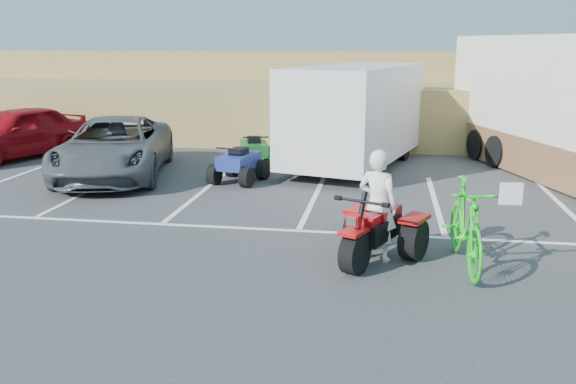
# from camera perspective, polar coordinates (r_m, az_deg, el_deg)

# --- Properties ---
(ground) EXTENTS (100.00, 100.00, 0.00)m
(ground) POSITION_cam_1_polar(r_m,az_deg,el_deg) (9.26, -1.16, -8.07)
(ground) COLOR #353538
(ground) RESTS_ON ground
(parking_stripes) EXTENTS (28.00, 5.16, 0.01)m
(parking_stripes) POSITION_cam_1_polar(r_m,az_deg,el_deg) (13.00, 5.82, -1.63)
(parking_stripes) COLOR white
(parking_stripes) RESTS_ON ground
(grass_embankment) EXTENTS (40.00, 8.50, 3.10)m
(grass_embankment) POSITION_cam_1_polar(r_m,az_deg,el_deg) (24.07, 5.51, 8.92)
(grass_embankment) COLOR olive
(grass_embankment) RESTS_ON ground
(red_trike_atv) EXTENTS (1.94, 2.16, 1.15)m
(red_trike_atv) POSITION_cam_1_polar(r_m,az_deg,el_deg) (10.01, 7.84, -6.48)
(red_trike_atv) COLOR #B00A0B
(red_trike_atv) RESTS_ON ground
(rider) EXTENTS (0.79, 0.67, 1.83)m
(rider) POSITION_cam_1_polar(r_m,az_deg,el_deg) (9.87, 8.39, -1.24)
(rider) COLOR white
(rider) RESTS_ON ground
(green_dirt_bike) EXTENTS (0.83, 2.35, 1.38)m
(green_dirt_bike) POSITION_cam_1_polar(r_m,az_deg,el_deg) (9.89, 16.30, -2.95)
(green_dirt_bike) COLOR #14BF19
(green_dirt_bike) RESTS_ON ground
(grey_pickup) EXTENTS (3.76, 5.95, 1.53)m
(grey_pickup) POSITION_cam_1_polar(r_m,az_deg,el_deg) (16.70, -15.94, 4.03)
(grey_pickup) COLOR #4B4D53
(grey_pickup) RESTS_ON ground
(red_car) EXTENTS (3.27, 4.99, 1.58)m
(red_car) POSITION_cam_1_polar(r_m,az_deg,el_deg) (20.41, -24.14, 5.12)
(red_car) COLOR maroon
(red_car) RESTS_ON ground
(cargo_trailer) EXTENTS (3.95, 6.49, 2.83)m
(cargo_trailer) POSITION_cam_1_polar(r_m,az_deg,el_deg) (17.36, 6.40, 7.39)
(cargo_trailer) COLOR silver
(cargo_trailer) RESTS_ON ground
(quad_atv_blue) EXTENTS (1.40, 1.68, 0.97)m
(quad_atv_blue) POSITION_cam_1_polar(r_m,az_deg,el_deg) (15.57, -4.58, 0.97)
(quad_atv_blue) COLOR navy
(quad_atv_blue) RESTS_ON ground
(quad_atv_green) EXTENTS (1.52, 1.77, 0.98)m
(quad_atv_green) POSITION_cam_1_polar(r_m,az_deg,el_deg) (17.31, -3.18, 2.30)
(quad_atv_green) COLOR #145A1E
(quad_atv_green) RESTS_ON ground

